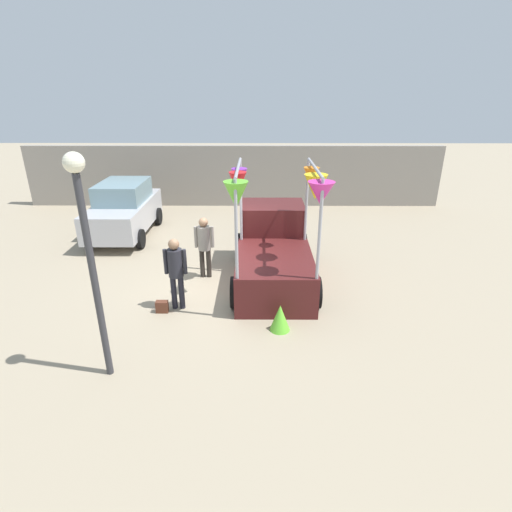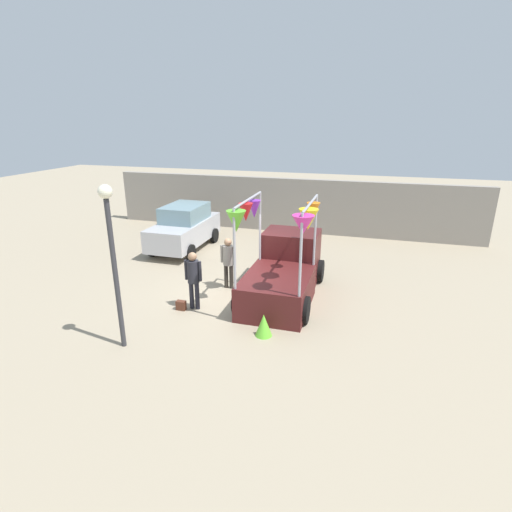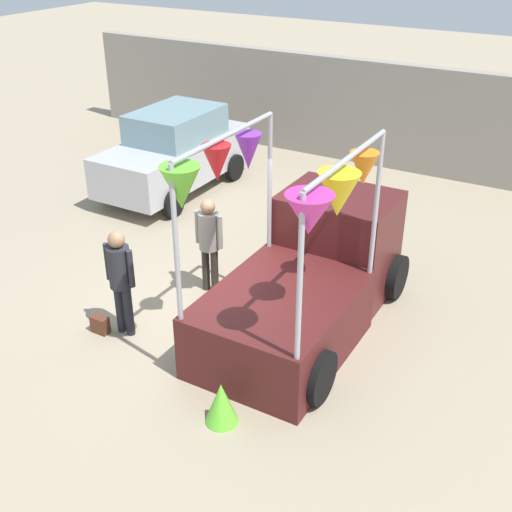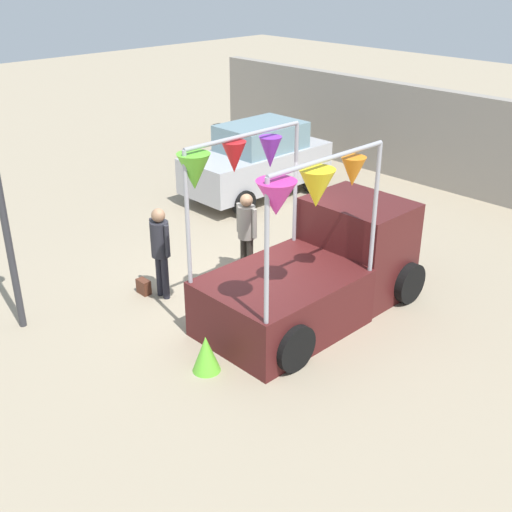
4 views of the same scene
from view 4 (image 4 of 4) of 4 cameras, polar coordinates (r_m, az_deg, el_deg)
ground_plane at (r=12.15m, az=-1.87°, el=-3.25°), size 60.00×60.00×0.00m
vendor_truck at (r=11.27m, az=5.83°, el=-0.71°), size 2.45×4.18×3.22m
parked_car at (r=16.81m, az=0.18°, el=8.51°), size 1.88×4.00×1.88m
person_customer at (r=11.66m, az=-8.51°, el=1.03°), size 0.53×0.34×1.75m
person_vendor at (r=12.34m, az=-0.84°, el=2.58°), size 0.53×0.34×1.71m
handbag at (r=12.23m, az=-9.96°, el=-2.70°), size 0.28×0.16×0.28m
brick_boundary_wall at (r=17.74m, az=18.14°, el=9.36°), size 18.00×0.36×2.60m
folded_kite_bundle_lime at (r=9.88m, az=-4.47°, el=-8.65°), size 0.58×0.58×0.60m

